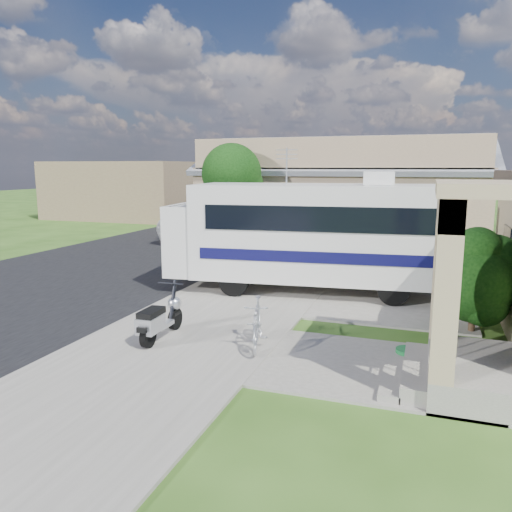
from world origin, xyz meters
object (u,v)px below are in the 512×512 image
(scooter, at_px, (159,319))
(motorhome, at_px, (311,232))
(shrub, at_px, (478,279))
(garden_hose, at_px, (408,356))
(pickup_truck, at_px, (218,222))
(van, at_px, (259,211))
(bicycle, at_px, (257,326))

(scooter, bearing_deg, motorhome, 67.80)
(shrub, relative_size, garden_hose, 5.23)
(motorhome, distance_m, pickup_truck, 11.24)
(shrub, distance_m, scooter, 6.93)
(shrub, xyz_separation_m, van, (-11.09, 17.65, -0.24))
(garden_hose, bearing_deg, pickup_truck, 125.86)
(bicycle, relative_size, pickup_truck, 0.25)
(motorhome, height_order, bicycle, motorhome)
(scooter, bearing_deg, pickup_truck, 107.08)
(motorhome, bearing_deg, garden_hose, -63.68)
(motorhome, bearing_deg, scooter, -116.94)
(bicycle, relative_size, van, 0.24)
(motorhome, relative_size, van, 1.23)
(pickup_truck, bearing_deg, motorhome, 137.62)
(pickup_truck, relative_size, garden_hose, 14.38)
(bicycle, bearing_deg, van, 93.48)
(bicycle, height_order, van, van)
(scooter, height_order, van, van)
(shrub, distance_m, bicycle, 5.00)
(van, bearing_deg, scooter, -68.53)
(bicycle, bearing_deg, pickup_truck, 101.05)
(shrub, distance_m, garden_hose, 2.81)
(bicycle, xyz_separation_m, van, (-6.88, 20.25, 0.48))
(motorhome, distance_m, bicycle, 5.16)
(motorhome, distance_m, garden_hose, 5.75)
(motorhome, height_order, shrub, motorhome)
(bicycle, bearing_deg, shrub, 16.39)
(shrub, bearing_deg, bicycle, -148.32)
(shrub, bearing_deg, garden_hose, -120.55)
(shrub, xyz_separation_m, pickup_truck, (-11.09, 11.31, -0.31))
(motorhome, distance_m, scooter, 5.77)
(motorhome, relative_size, scooter, 4.83)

